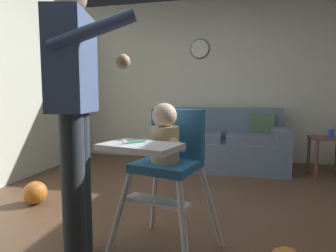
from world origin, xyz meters
name	(u,v)px	position (x,y,z in m)	size (l,w,h in m)	color
ground	(173,235)	(0.00, 0.00, -0.05)	(5.78, 6.68, 0.10)	brown
wall_far	(204,81)	(0.00, 2.57, 1.29)	(4.98, 0.06, 2.58)	silver
couch	(224,145)	(0.35, 2.05, 0.33)	(1.71, 0.86, 0.86)	slate
high_chair	(167,151)	(0.03, -0.37, 0.68)	(0.74, 0.83, 0.98)	white
adult_standing	(75,106)	(-0.51, -0.49, 0.96)	(0.59, 0.50, 1.69)	#2C343A
toy_ball	(35,193)	(-1.39, 0.22, 0.11)	(0.22, 0.22, 0.22)	orange
side_table	(328,148)	(1.63, 1.76, 0.38)	(0.40, 0.40, 0.52)	brown
sippy_cup	(331,133)	(1.66, 1.76, 0.57)	(0.07, 0.07, 0.10)	#284CB7
wall_clock	(200,49)	(-0.07, 2.53, 1.80)	(0.31, 0.04, 0.31)	white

